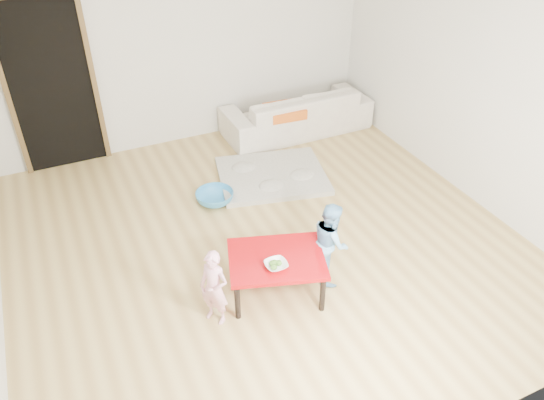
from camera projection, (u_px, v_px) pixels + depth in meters
floor at (264, 241)px, 5.49m from camera, size 5.00×5.00×0.01m
back_wall at (181, 44)px, 6.59m from camera, size 5.00×0.02×2.60m
right_wall at (478, 83)px, 5.60m from camera, size 0.02×5.00×2.60m
doorway at (52, 87)px, 6.19m from camera, size 1.02×0.08×2.11m
sofa at (296, 111)px, 7.32m from camera, size 2.04×0.81×0.59m
cushion at (285, 111)px, 6.97m from camera, size 0.51×0.46×0.13m
red_table at (276, 275)px, 4.77m from camera, size 0.99×0.86×0.42m
bowl at (276, 265)px, 4.53m from camera, size 0.19×0.19×0.05m
broccoli at (276, 265)px, 4.53m from camera, size 0.12×0.12×0.06m
child_pink at (214, 288)px, 4.41m from camera, size 0.30×0.32×0.73m
child_blue at (331, 242)px, 4.84m from camera, size 0.43×0.48×0.82m
basin at (215, 197)px, 6.02m from camera, size 0.43×0.43×0.14m
blanket at (272, 175)px, 6.47m from camera, size 1.47×1.31×0.06m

